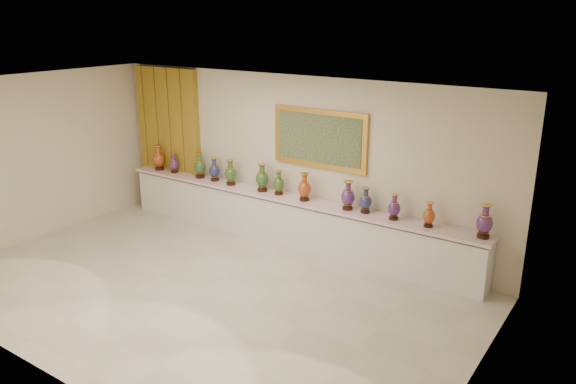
% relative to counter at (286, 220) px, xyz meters
% --- Properties ---
extents(ground, '(8.00, 8.00, 0.00)m').
position_rel_counter_xyz_m(ground, '(0.00, -2.27, -0.44)').
color(ground, beige).
rests_on(ground, ground).
extents(room, '(8.00, 8.00, 8.00)m').
position_rel_counter_xyz_m(room, '(-2.46, 0.17, 1.14)').
color(room, beige).
rests_on(room, ground).
extents(counter, '(7.28, 0.48, 0.90)m').
position_rel_counter_xyz_m(counter, '(0.00, 0.00, 0.00)').
color(counter, white).
rests_on(counter, ground).
extents(vase_0, '(0.30, 0.30, 0.52)m').
position_rel_counter_xyz_m(vase_0, '(-3.16, -0.04, 0.69)').
color(vase_0, black).
rests_on(vase_0, counter).
extents(vase_1, '(0.24, 0.24, 0.40)m').
position_rel_counter_xyz_m(vase_1, '(-2.75, -0.01, 0.64)').
color(vase_1, black).
rests_on(vase_1, counter).
extents(vase_2, '(0.30, 0.30, 0.50)m').
position_rel_counter_xyz_m(vase_2, '(-2.06, 0.01, 0.69)').
color(vase_2, black).
rests_on(vase_2, counter).
extents(vase_3, '(0.27, 0.27, 0.46)m').
position_rel_counter_xyz_m(vase_3, '(-1.68, 0.01, 0.67)').
color(vase_3, black).
rests_on(vase_3, counter).
extents(vase_4, '(0.30, 0.30, 0.49)m').
position_rel_counter_xyz_m(vase_4, '(-1.25, -0.03, 0.68)').
color(vase_4, black).
rests_on(vase_4, counter).
extents(vase_5, '(0.26, 0.26, 0.52)m').
position_rel_counter_xyz_m(vase_5, '(-0.52, -0.01, 0.69)').
color(vase_5, black).
rests_on(vase_5, counter).
extents(vase_6, '(0.20, 0.20, 0.44)m').
position_rel_counter_xyz_m(vase_6, '(-0.16, 0.00, 0.66)').
color(vase_6, black).
rests_on(vase_6, counter).
extents(vase_7, '(0.28, 0.28, 0.49)m').
position_rel_counter_xyz_m(vase_7, '(0.40, -0.03, 0.68)').
color(vase_7, black).
rests_on(vase_7, counter).
extents(vase_8, '(0.29, 0.29, 0.49)m').
position_rel_counter_xyz_m(vase_8, '(1.25, -0.02, 0.68)').
color(vase_8, black).
rests_on(vase_8, counter).
extents(vase_9, '(0.24, 0.24, 0.43)m').
position_rel_counter_xyz_m(vase_9, '(1.56, -0.00, 0.65)').
color(vase_9, black).
rests_on(vase_9, counter).
extents(vase_10, '(0.24, 0.24, 0.42)m').
position_rel_counter_xyz_m(vase_10, '(2.07, -0.03, 0.65)').
color(vase_10, black).
rests_on(vase_10, counter).
extents(vase_11, '(0.22, 0.22, 0.39)m').
position_rel_counter_xyz_m(vase_11, '(2.64, -0.03, 0.64)').
color(vase_11, black).
rests_on(vase_11, counter).
extents(vase_12, '(0.31, 0.31, 0.50)m').
position_rel_counter_xyz_m(vase_12, '(3.45, -0.00, 0.69)').
color(vase_12, black).
rests_on(vase_12, counter).
extents(label_card, '(0.10, 0.06, 0.00)m').
position_rel_counter_xyz_m(label_card, '(-0.85, -0.14, 0.47)').
color(label_card, white).
rests_on(label_card, counter).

